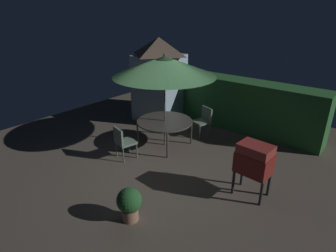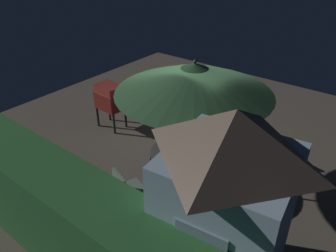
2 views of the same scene
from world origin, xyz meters
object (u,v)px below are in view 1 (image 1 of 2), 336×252
at_px(garden_shed, 159,79).
at_px(patio_umbrella, 164,66).
at_px(bbq_grill, 254,160).
at_px(patio_table, 165,122).
at_px(chair_near_shed, 123,141).
at_px(chair_far_side, 204,119).
at_px(potted_plant_by_shed, 129,203).

xyz_separation_m(garden_shed, patio_umbrella, (1.58, -1.59, 0.87)).
xyz_separation_m(patio_umbrella, bbq_grill, (2.97, -0.66, -1.48)).
bearing_deg(patio_umbrella, patio_table, -116.57).
relative_size(garden_shed, chair_near_shed, 3.19).
bearing_deg(patio_umbrella, chair_near_shed, -104.36).
bearing_deg(garden_shed, bbq_grill, -26.28).
bearing_deg(chair_far_side, patio_table, -109.52).
xyz_separation_m(chair_near_shed, chair_far_side, (0.81, 2.65, 0.00)).
distance_m(patio_table, patio_umbrella, 1.60).
bearing_deg(potted_plant_by_shed, patio_table, 118.27).
xyz_separation_m(garden_shed, chair_near_shed, (1.24, -2.91, -0.94)).
xyz_separation_m(chair_far_side, potted_plant_by_shed, (1.06, -4.19, -0.13)).
height_order(patio_table, bbq_grill, bbq_grill).
distance_m(garden_shed, bbq_grill, 5.11).
height_order(patio_umbrella, bbq_grill, patio_umbrella).
height_order(garden_shed, chair_near_shed, garden_shed).
height_order(garden_shed, patio_umbrella, garden_shed).
bearing_deg(garden_shed, potted_plant_by_shed, -54.98).
distance_m(patio_table, chair_far_side, 1.43).
height_order(garden_shed, patio_table, garden_shed).
distance_m(chair_near_shed, potted_plant_by_shed, 2.43).
bearing_deg(patio_table, patio_umbrella, 63.43).
bearing_deg(bbq_grill, potted_plant_by_shed, -123.18).
bearing_deg(bbq_grill, patio_umbrella, 167.54).
bearing_deg(potted_plant_by_shed, chair_near_shed, 140.57).
relative_size(patio_table, potted_plant_by_shed, 2.33).
height_order(patio_table, chair_far_side, chair_far_side).
xyz_separation_m(patio_table, patio_umbrella, (0.00, 0.00, 1.60)).
height_order(bbq_grill, chair_far_side, bbq_grill).
relative_size(chair_near_shed, chair_far_side, 1.00).
height_order(patio_table, chair_near_shed, chair_near_shed).
distance_m(bbq_grill, chair_far_side, 3.21).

